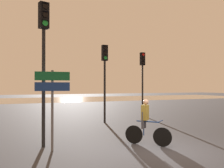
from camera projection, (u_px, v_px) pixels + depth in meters
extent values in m
plane|color=#333338|center=(163.00, 153.00, 7.81)|extent=(120.00, 120.00, 0.00)
cube|color=#9E937F|center=(33.00, 100.00, 38.21)|extent=(80.00, 16.00, 0.01)
cylinder|color=black|center=(142.00, 90.00, 17.64)|extent=(0.12, 0.12, 3.58)
cube|color=black|center=(142.00, 59.00, 17.66)|extent=(0.32, 0.24, 0.90)
cylinder|color=red|center=(143.00, 55.00, 17.54)|extent=(0.19, 0.03, 0.19)
cube|color=black|center=(144.00, 53.00, 17.52)|extent=(0.19, 0.12, 0.02)
cylinder|color=black|center=(143.00, 59.00, 17.53)|extent=(0.19, 0.03, 0.19)
cube|color=black|center=(144.00, 57.00, 17.52)|extent=(0.19, 0.12, 0.02)
cylinder|color=black|center=(143.00, 63.00, 17.53)|extent=(0.19, 0.03, 0.19)
cube|color=black|center=(144.00, 61.00, 17.51)|extent=(0.19, 0.12, 0.02)
cylinder|color=black|center=(44.00, 88.00, 8.55)|extent=(0.12, 0.12, 4.07)
cube|color=black|center=(44.00, 16.00, 8.57)|extent=(0.37, 0.30, 0.90)
cylinder|color=black|center=(45.00, 6.00, 8.47)|extent=(0.19, 0.07, 0.19)
cube|color=black|center=(46.00, 3.00, 8.45)|extent=(0.21, 0.16, 0.02)
cylinder|color=black|center=(45.00, 15.00, 8.47)|extent=(0.19, 0.07, 0.19)
cube|color=black|center=(45.00, 11.00, 8.45)|extent=(0.21, 0.16, 0.02)
cylinder|color=green|center=(45.00, 23.00, 8.46)|extent=(0.19, 0.07, 0.19)
cube|color=black|center=(45.00, 20.00, 8.45)|extent=(0.21, 0.16, 0.02)
cylinder|color=black|center=(105.00, 92.00, 14.33)|extent=(0.12, 0.12, 3.56)
cube|color=black|center=(105.00, 53.00, 14.36)|extent=(0.33, 0.25, 0.90)
cylinder|color=black|center=(106.00, 48.00, 14.24)|extent=(0.19, 0.04, 0.19)
cube|color=black|center=(106.00, 46.00, 14.22)|extent=(0.19, 0.13, 0.02)
cylinder|color=black|center=(106.00, 53.00, 14.24)|extent=(0.19, 0.04, 0.19)
cube|color=black|center=(106.00, 51.00, 14.22)|extent=(0.19, 0.13, 0.02)
cylinder|color=green|center=(106.00, 58.00, 14.23)|extent=(0.19, 0.04, 0.19)
cube|color=black|center=(106.00, 56.00, 14.22)|extent=(0.19, 0.13, 0.02)
cylinder|color=slate|center=(52.00, 111.00, 8.02)|extent=(0.08, 0.08, 2.60)
cube|color=#116038|center=(52.00, 76.00, 7.98)|extent=(1.09, 0.17, 0.28)
cube|color=navy|center=(52.00, 87.00, 7.98)|extent=(1.09, 0.17, 0.28)
cylinder|color=black|center=(162.00, 137.00, 8.59)|extent=(0.45, 0.53, 0.66)
cylinder|color=black|center=(134.00, 134.00, 9.05)|extent=(0.45, 0.53, 0.66)
cylinder|color=navy|center=(148.00, 122.00, 8.82)|extent=(0.57, 0.67, 0.04)
cylinder|color=navy|center=(144.00, 128.00, 8.89)|extent=(0.04, 0.04, 0.55)
cylinder|color=navy|center=(161.00, 121.00, 8.61)|extent=(0.37, 0.32, 0.03)
cylinder|color=#3F3F47|center=(143.00, 120.00, 8.80)|extent=(0.11, 0.11, 0.60)
cylinder|color=#3F3F47|center=(145.00, 120.00, 8.98)|extent=(0.11, 0.11, 0.60)
cube|color=olive|center=(145.00, 112.00, 8.87)|extent=(0.36, 0.35, 0.54)
sphere|color=tan|center=(146.00, 102.00, 8.86)|extent=(0.20, 0.20, 0.20)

